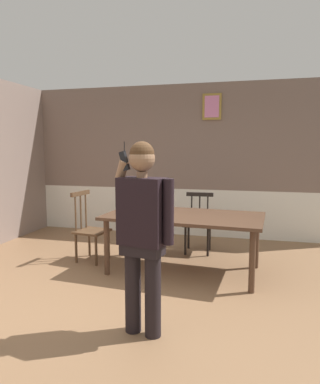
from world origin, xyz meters
TOP-DOWN VIEW (x-y plane):
  - ground_plane at (0.00, 0.00)m, footprint 6.75×6.75m
  - room_back_partition at (0.00, 3.07)m, footprint 5.80×0.17m
  - dining_table at (0.39, 1.11)m, footprint 2.07×1.20m
  - chair_near_window at (-1.00, 1.21)m, footprint 0.47×0.47m
  - chair_by_doorway at (0.45, 2.02)m, footprint 0.44×0.44m
  - person_figure at (0.33, -0.51)m, footprint 0.55×0.28m

SIDE VIEW (x-z plane):
  - ground_plane at x=0.00m, z-range 0.00..0.00m
  - chair_by_doorway at x=0.45m, z-range 0.00..0.92m
  - chair_near_window at x=-1.00m, z-range -0.03..0.97m
  - dining_table at x=0.39m, z-range 0.30..1.06m
  - person_figure at x=0.33m, z-range 0.12..1.79m
  - room_back_partition at x=0.00m, z-range -0.05..2.71m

